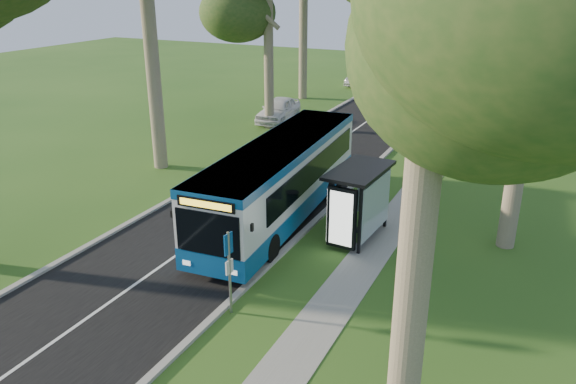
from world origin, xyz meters
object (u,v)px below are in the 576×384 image
Objects in this scene: car_white at (278,110)px; car_silver at (359,78)px; bus at (281,180)px; bus_stop_sign at (229,264)px; bus_shelter at (358,193)px; litter_bin at (339,209)px.

car_silver is (0.67, 15.83, -0.17)m from car_white.
bus_stop_sign is (1.83, -7.25, -0.02)m from bus.
bus is 2.56× the size of car_white.
car_white reaches higher than car_silver.
bus reaches higher than bus_stop_sign.
bus_stop_sign is 0.56× the size of car_white.
bus_shelter is (1.86, 6.44, 0.32)m from bus_stop_sign.
litter_bin is (-1.33, 1.58, -1.52)m from bus_shelter.
bus reaches higher than litter_bin.
bus_shelter is 0.84× the size of car_silver.
bus_stop_sign is 6.71m from bus_shelter.
bus_stop_sign is at bearing -72.01° from car_white.
bus_stop_sign reaches higher than car_silver.
litter_bin is at bearing -60.16° from car_white.
bus_stop_sign is at bearing -102.17° from bus_shelter.
car_white is (-9.57, 22.50, -0.86)m from bus_stop_sign.
bus_shelter is 33.69m from car_silver.
bus is at bearing -73.67° from car_silver.
car_white is at bearing 113.18° from bus.
litter_bin is (2.37, 0.77, -1.21)m from bus.
bus_stop_sign is 24.47m from car_white.
car_silver reaches higher than litter_bin.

